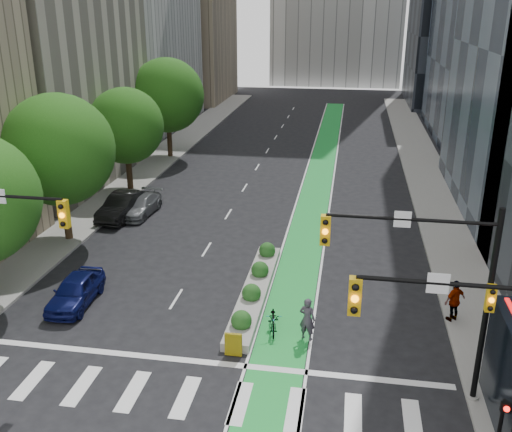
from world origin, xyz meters
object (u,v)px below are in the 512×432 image
(median_planter, at_px, (255,288))
(parked_car_left_far, at_px, (140,205))
(cyclist, at_px, (307,319))
(parked_car_left_mid, at_px, (123,206))
(pedestrian_far, at_px, (455,301))
(parked_car_left_near, at_px, (76,291))
(bicycle, at_px, (274,320))

(median_planter, distance_m, parked_car_left_far, 13.77)
(cyclist, distance_m, parked_car_left_mid, 18.38)
(parked_car_left_far, distance_m, pedestrian_far, 21.65)
(median_planter, xyz_separation_m, pedestrian_far, (9.10, -1.10, 0.74))
(median_planter, bearing_deg, parked_car_left_near, -164.58)
(parked_car_left_near, xyz_separation_m, pedestrian_far, (17.30, 1.16, 0.41))
(cyclist, relative_size, parked_car_left_far, 0.44)
(median_planter, relative_size, parked_car_left_mid, 2.10)
(parked_car_left_mid, relative_size, parked_car_left_far, 1.10)
(parked_car_left_near, bearing_deg, bicycle, -6.97)
(median_planter, distance_m, parked_car_left_near, 8.51)
(parked_car_left_near, height_order, parked_car_left_mid, parked_car_left_mid)
(parked_car_left_mid, height_order, parked_car_left_far, parked_car_left_mid)
(parked_car_left_near, distance_m, parked_car_left_far, 12.28)
(parked_car_left_near, bearing_deg, cyclist, -8.83)
(bicycle, bearing_deg, parked_car_left_far, 121.09)
(median_planter, relative_size, parked_car_left_near, 2.48)
(cyclist, relative_size, parked_car_left_near, 0.47)
(median_planter, distance_m, bicycle, 3.29)
(median_planter, xyz_separation_m, parked_car_left_far, (-9.52, 9.95, 0.27))
(bicycle, relative_size, pedestrian_far, 0.98)
(cyclist, height_order, parked_car_left_mid, cyclist)
(pedestrian_far, bearing_deg, median_planter, -43.70)
(parked_car_left_near, bearing_deg, parked_car_left_far, 93.66)
(median_planter, bearing_deg, pedestrian_far, -6.87)
(median_planter, xyz_separation_m, cyclist, (2.81, -3.48, 0.60))
(bicycle, xyz_separation_m, parked_car_left_far, (-10.84, 12.96, 0.14))
(parked_car_left_mid, bearing_deg, parked_car_left_near, -74.00)
(cyclist, xyz_separation_m, pedestrian_far, (6.29, 2.39, 0.15))
(cyclist, xyz_separation_m, parked_car_left_near, (-11.01, 1.22, -0.26))
(bicycle, bearing_deg, cyclist, -26.60)
(bicycle, distance_m, parked_car_left_far, 16.90)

